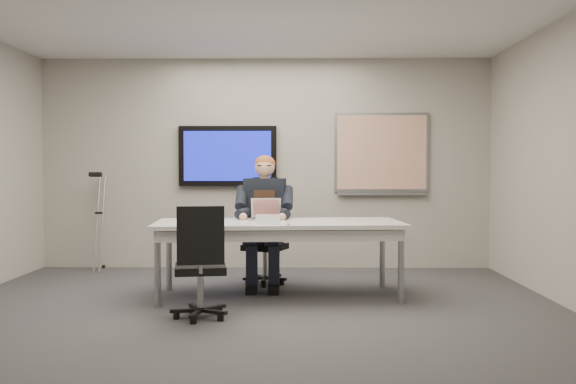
{
  "coord_description": "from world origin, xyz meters",
  "views": [
    {
      "loc": [
        0.43,
        -5.58,
        1.32
      ],
      "look_at": [
        0.33,
        1.09,
        1.09
      ],
      "focal_mm": 40.0,
      "sensor_mm": 36.0,
      "label": 1
    }
  ],
  "objects_px": {
    "office_chair_far": "(267,257)",
    "office_chair_near": "(201,284)",
    "seated_person": "(264,234)",
    "laptop": "(266,214)",
    "conference_table": "(279,230)"
  },
  "relations": [
    {
      "from": "office_chair_near",
      "to": "laptop",
      "type": "height_order",
      "value": "laptop"
    },
    {
      "from": "seated_person",
      "to": "office_chair_near",
      "type": "bearing_deg",
      "value": -101.21
    },
    {
      "from": "office_chair_far",
      "to": "conference_table",
      "type": "bearing_deg",
      "value": -57.53
    },
    {
      "from": "office_chair_far",
      "to": "office_chair_near",
      "type": "distance_m",
      "value": 1.86
    },
    {
      "from": "office_chair_far",
      "to": "office_chair_near",
      "type": "xyz_separation_m",
      "value": [
        -0.5,
        -1.8,
        0.01
      ]
    },
    {
      "from": "office_chair_near",
      "to": "laptop",
      "type": "bearing_deg",
      "value": -121.36
    },
    {
      "from": "office_chair_far",
      "to": "office_chair_near",
      "type": "relative_size",
      "value": 0.97
    },
    {
      "from": "conference_table",
      "to": "seated_person",
      "type": "relative_size",
      "value": 1.76
    },
    {
      "from": "seated_person",
      "to": "laptop",
      "type": "xyz_separation_m",
      "value": [
        0.03,
        -0.26,
        0.24
      ]
    },
    {
      "from": "laptop",
      "to": "office_chair_near",
      "type": "bearing_deg",
      "value": -111.64
    },
    {
      "from": "conference_table",
      "to": "office_chair_far",
      "type": "bearing_deg",
      "value": 97.68
    },
    {
      "from": "conference_table",
      "to": "seated_person",
      "type": "xyz_separation_m",
      "value": [
        -0.18,
        0.5,
        -0.09
      ]
    },
    {
      "from": "seated_person",
      "to": "laptop",
      "type": "height_order",
      "value": "seated_person"
    },
    {
      "from": "conference_table",
      "to": "office_chair_far",
      "type": "xyz_separation_m",
      "value": [
        -0.16,
        0.76,
        -0.39
      ]
    },
    {
      "from": "seated_person",
      "to": "laptop",
      "type": "bearing_deg",
      "value": -76.95
    }
  ]
}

